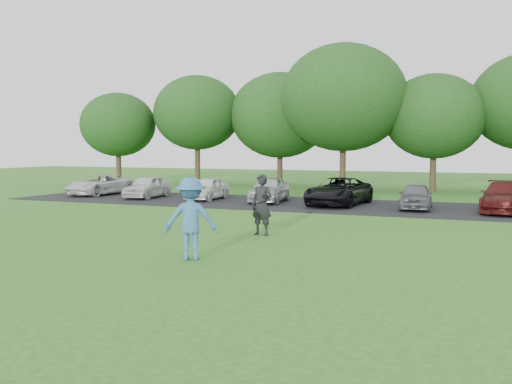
{
  "coord_description": "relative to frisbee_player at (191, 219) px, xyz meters",
  "views": [
    {
      "loc": [
        6.27,
        -11.5,
        2.58
      ],
      "look_at": [
        0.0,
        3.5,
        1.3
      ],
      "focal_mm": 40.0,
      "sensor_mm": 36.0,
      "label": 1
    }
  ],
  "objects": [
    {
      "name": "ground",
      "position": [
        0.11,
        0.12,
        -0.95
      ],
      "size": [
        100.0,
        100.0,
        0.0
      ],
      "primitive_type": "plane",
      "color": "#29641C",
      "rests_on": "ground"
    },
    {
      "name": "parking_lot",
      "position": [
        0.11,
        13.12,
        -0.93
      ],
      "size": [
        32.0,
        6.5,
        0.03
      ],
      "primitive_type": "cube",
      "color": "black",
      "rests_on": "ground"
    },
    {
      "name": "frisbee_player",
      "position": [
        0.0,
        0.0,
        0.0
      ],
      "size": [
        1.41,
        1.19,
        2.26
      ],
      "color": "teal",
      "rests_on": "ground"
    },
    {
      "name": "camera_bystander",
      "position": [
        0.14,
        4.0,
        -0.05
      ],
      "size": [
        0.7,
        0.51,
        1.79
      ],
      "color": "black",
      "rests_on": "ground"
    },
    {
      "name": "parked_cars",
      "position": [
        0.77,
        13.17,
        -0.34
      ],
      "size": [
        28.89,
        4.72,
        1.21
      ],
      "color": "silver",
      "rests_on": "parking_lot"
    },
    {
      "name": "tree_row",
      "position": [
        1.62,
        22.88,
        3.96
      ],
      "size": [
        42.39,
        9.85,
        8.64
      ],
      "color": "#38281C",
      "rests_on": "ground"
    }
  ]
}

